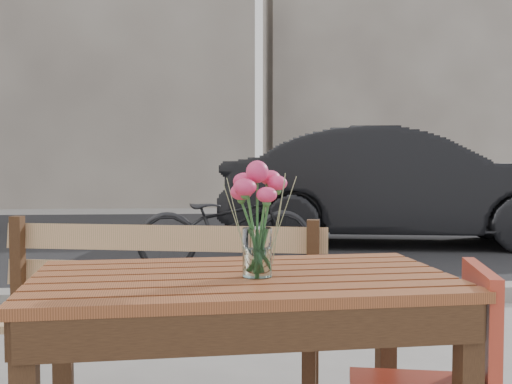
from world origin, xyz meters
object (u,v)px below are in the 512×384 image
at_px(main_table, 242,316).
at_px(main_vase, 257,205).
at_px(parked_car, 400,186).
at_px(bicycle, 226,224).
at_px(red_chair, 443,379).

distance_m(main_table, main_vase, 0.34).
relative_size(main_table, parked_car, 0.28).
bearing_deg(bicycle, main_table, 173.06).
bearing_deg(red_chair, parked_car, 176.04).
bearing_deg(main_vase, parked_car, 69.78).
distance_m(main_table, red_chair, 0.62).
xyz_separation_m(main_table, parked_car, (2.35, 6.23, 0.11)).
bearing_deg(parked_car, red_chair, 173.40).
bearing_deg(main_table, parked_car, 64.59).
distance_m(main_table, parked_car, 6.66).
height_order(main_vase, parked_car, parked_car).
bearing_deg(parked_car, main_table, 168.30).
distance_m(main_table, bicycle, 4.43).
bearing_deg(main_table, bicycle, 84.59).
relative_size(red_chair, parked_car, 0.17).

